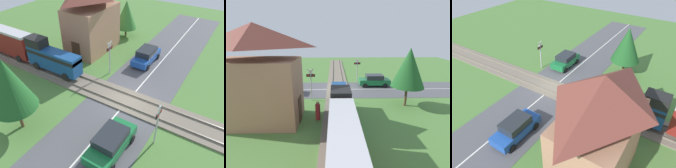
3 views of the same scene
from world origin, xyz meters
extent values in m
plane|color=#4C7A38|center=(0.00, 0.00, 0.00)|extent=(60.00, 60.00, 0.00)
cube|color=#515156|center=(0.00, 0.00, 0.01)|extent=(48.00, 6.40, 0.02)
cube|color=silver|center=(0.00, 0.00, 0.02)|extent=(48.00, 0.12, 0.00)
cube|color=#756B5B|center=(0.00, 0.00, 0.06)|extent=(2.80, 48.00, 0.12)
cube|color=slate|center=(-0.72, 0.00, 0.18)|extent=(0.10, 48.00, 0.12)
cube|color=slate|center=(0.72, 0.00, 0.18)|extent=(0.10, 48.00, 0.12)
cube|color=navy|center=(0.00, 8.19, 1.57)|extent=(1.35, 5.94, 1.90)
cube|color=black|center=(0.00, 8.19, 2.09)|extent=(1.37, 5.94, 0.36)
cube|color=black|center=(0.00, 10.21, 2.97)|extent=(1.35, 1.90, 0.90)
cylinder|color=black|center=(-0.72, 6.29, 0.62)|extent=(0.14, 0.76, 0.76)
cylinder|color=black|center=(0.72, 6.29, 0.62)|extent=(0.14, 0.76, 0.76)
cylinder|color=black|center=(-0.72, 10.09, 0.62)|extent=(0.14, 0.76, 0.76)
cylinder|color=black|center=(0.72, 10.09, 0.62)|extent=(0.14, 0.76, 0.76)
cube|color=maroon|center=(0.00, 14.94, 1.82)|extent=(1.35, 6.75, 2.40)
cube|color=#BCBCC1|center=(0.00, 14.94, 3.14)|extent=(1.41, 6.75, 0.24)
cylinder|color=black|center=(-0.72, 12.78, 0.62)|extent=(0.14, 0.76, 0.76)
cylinder|color=black|center=(0.72, 12.78, 0.62)|extent=(0.14, 0.76, 0.76)
cylinder|color=black|center=(0.72, 17.10, 0.62)|extent=(0.14, 0.76, 0.76)
cube|color=#197038|center=(-4.98, -1.44, 0.65)|extent=(4.07, 1.75, 0.70)
cube|color=#23282D|center=(-4.98, -1.44, 1.29)|extent=(2.24, 1.61, 0.58)
cylinder|color=black|center=(-3.66, -0.56, 0.30)|extent=(0.60, 0.18, 0.60)
cylinder|color=black|center=(-3.66, -2.32, 0.30)|extent=(0.60, 0.18, 0.60)
cylinder|color=black|center=(-6.30, -0.56, 0.30)|extent=(0.60, 0.18, 0.60)
cube|color=#1E4CA8|center=(6.78, 1.44, 0.64)|extent=(4.19, 1.68, 0.68)
cube|color=#23282D|center=(6.78, 1.44, 1.30)|extent=(2.30, 1.55, 0.64)
cylinder|color=black|center=(5.42, 0.60, 0.30)|extent=(0.60, 0.18, 0.60)
cylinder|color=black|center=(5.42, 2.28, 0.30)|extent=(0.60, 0.18, 0.60)
cylinder|color=black|center=(8.14, 0.60, 0.30)|extent=(0.60, 0.18, 0.60)
cylinder|color=black|center=(8.14, 2.28, 0.30)|extent=(0.60, 0.18, 0.60)
cylinder|color=#B7B7B7|center=(-2.89, -3.62, 1.68)|extent=(0.12, 0.12, 3.36)
cube|color=black|center=(-2.89, -3.62, 2.75)|extent=(0.90, 0.08, 0.28)
sphere|color=red|center=(-3.16, -3.62, 2.75)|extent=(0.18, 0.18, 0.18)
sphere|color=red|center=(-2.62, -3.62, 2.75)|extent=(0.18, 0.18, 0.18)
cube|color=silver|center=(-2.89, -3.62, 3.11)|extent=(0.72, 0.04, 0.72)
cube|color=silver|center=(-2.89, -3.62, 3.11)|extent=(0.72, 0.04, 0.72)
cylinder|color=#B7B7B7|center=(2.89, 3.62, 1.68)|extent=(0.12, 0.12, 3.36)
cube|color=black|center=(2.89, 3.62, 2.75)|extent=(0.90, 0.08, 0.28)
sphere|color=red|center=(3.16, 3.62, 2.75)|extent=(0.18, 0.18, 0.18)
sphere|color=red|center=(2.62, 3.62, 2.75)|extent=(0.18, 0.18, 0.18)
cube|color=silver|center=(2.89, 3.62, 3.11)|extent=(0.72, 0.04, 0.72)
cube|color=silver|center=(2.89, 3.62, 3.11)|extent=(0.72, 0.04, 0.72)
cube|color=#AD7A5B|center=(6.27, 8.14, 2.56)|extent=(6.05, 3.88, 5.12)
cube|color=#472D1E|center=(3.23, 8.14, 1.05)|extent=(0.06, 1.10, 2.10)
cylinder|color=#B2282D|center=(1.82, 7.99, 0.68)|extent=(0.40, 0.40, 1.37)
sphere|color=#936B4C|center=(1.82, 7.99, 1.49)|extent=(0.25, 0.25, 0.25)
cylinder|color=brown|center=(11.80, 6.71, 0.58)|extent=(0.24, 0.24, 1.15)
cone|color=#387A33|center=(11.80, 6.71, 2.88)|extent=(2.89, 2.89, 3.46)
cylinder|color=brown|center=(-6.63, 5.26, 1.00)|extent=(0.24, 0.24, 2.00)
cone|color=#1E5623|center=(-6.63, 5.26, 3.86)|extent=(3.10, 3.10, 3.72)
camera|label=1|loc=(-12.71, -6.30, 12.15)|focal=35.00mm
camera|label=2|loc=(0.41, 21.33, 7.04)|focal=28.00mm
camera|label=3|loc=(15.04, 11.40, 13.47)|focal=35.00mm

